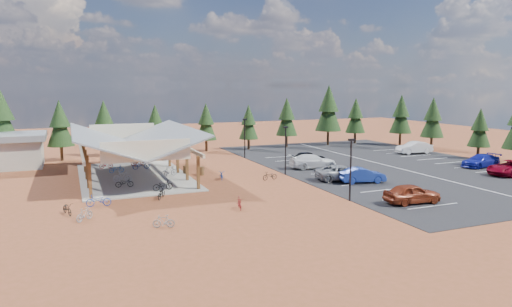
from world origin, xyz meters
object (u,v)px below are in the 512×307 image
bike_1 (122,177)px  car_2 (342,173)px  car_7 (481,161)px  lamp_post_1 (286,147)px  car_0 (412,193)px  bike_4 (163,185)px  bike_9 (84,214)px  bike_7 (138,161)px  car_1 (362,175)px  bike_3 (106,164)px  bike_6 (141,165)px  bike_2 (116,169)px  car_9 (414,148)px  bike_pavilion (133,140)px  bike_13 (164,221)px  bike_8 (67,209)px  bike_5 (169,171)px  car_6 (510,168)px  bike_11 (239,203)px  car_3 (313,161)px  bike_16 (270,176)px  bike_14 (222,175)px  car_4 (308,157)px  bike_12 (161,193)px  trash_bin_1 (186,170)px  lamp_post_0 (351,165)px  bike_0 (124,183)px  lamp_post_2 (245,135)px  bike_10 (99,200)px  trash_bin_0 (201,171)px

bike_1 → car_2: bearing=-92.7°
bike_1 → car_7: 39.85m
lamp_post_1 → car_0: (4.13, -14.61, -2.15)m
bike_4 → bike_9: 9.65m
bike_7 → car_1: car_1 is taller
bike_3 → bike_6: bike_6 is taller
bike_2 → car_9: 39.60m
bike_pavilion → bike_13: bearing=-91.6°
bike_8 → bike_9: size_ratio=1.10×
bike_5 → car_6: 35.70m
bike_11 → car_3: (13.76, 13.06, 0.36)m
car_0 → car_9: bearing=-36.6°
bike_16 → bike_4: bearing=-93.5°
bike_9 → car_9: (43.39, 16.35, 0.40)m
bike_6 → bike_14: 10.81m
bike_1 → car_0: 26.56m
car_7 → car_4: bearing=-125.4°
lamp_post_1 → bike_5: 12.35m
bike_12 → car_7: (36.96, 0.71, 0.28)m
bike_pavilion → trash_bin_1: bike_pavilion is taller
lamp_post_0 → bike_11: bearing=173.7°
bike_6 → bike_14: bearing=-147.2°
car_9 → bike_13: bearing=-56.9°
bike_16 → bike_0: bearing=-105.3°
bike_8 → car_4: 29.86m
car_1 → car_4: 11.79m
bike_8 → car_2: 25.51m
lamp_post_0 → bike_3: 28.52m
lamp_post_2 → bike_14: (-7.06, -11.91, -2.49)m
bike_6 → bike_13: 22.01m
bike_11 → bike_0: bearing=136.2°
bike_6 → bike_9: bearing=154.9°
car_1 → bike_11: bearing=118.2°
lamp_post_0 → bike_1: bearing=139.2°
car_4 → car_9: car_9 is taller
bike_9 → car_1: 25.53m
bike_4 → bike_6: (-0.22, 11.40, 0.01)m
bike_9 → bike_10: 3.85m
car_7 → bike_2: bearing=-112.8°
trash_bin_1 → bike_16: (7.06, -6.17, -0.03)m
car_6 → trash_bin_0: bearing=-120.8°
bike_pavilion → car_4: (20.61, 0.16, -3.07)m
bike_pavilion → car_1: (20.04, -11.62, -3.05)m
bike_5 → car_9: (34.73, 3.33, 0.22)m
bike_2 → lamp_post_0: bearing=-146.4°
bike_pavilion → car_9: bearing=2.5°
bike_11 → car_3: size_ratio=0.29×
bike_5 → car_2: car_2 is taller
lamp_post_0 → lamp_post_1: (0.00, 12.00, 0.00)m
trash_bin_1 → bike_6: bearing=133.6°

